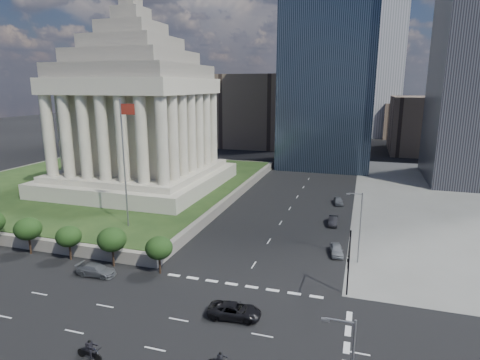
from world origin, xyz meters
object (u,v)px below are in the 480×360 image
at_px(suv_grey, 96,270).
at_px(parked_sedan_far, 338,201).
at_px(street_lamp_north, 359,224).
at_px(flagpole, 125,157).
at_px(parked_sedan_mid, 333,221).
at_px(motorcycle_trail, 89,349).
at_px(pickup_truck, 235,311).
at_px(motorcycle_lead, 219,360).
at_px(parked_sedan_near, 337,250).
at_px(traffic_signal_ne, 349,260).
at_px(war_memorial, 136,97).

height_order(suv_grey, parked_sedan_far, suv_grey).
bearing_deg(parked_sedan_far, street_lamp_north, -90.67).
relative_size(flagpole, parked_sedan_mid, 4.58).
bearing_deg(motorcycle_trail, pickup_truck, 49.60).
distance_m(parked_sedan_far, motorcycle_trail, 58.63).
xyz_separation_m(street_lamp_north, motorcycle_lead, (-10.66, -25.75, -4.79)).
bearing_deg(parked_sedan_near, motorcycle_lead, -115.44).
height_order(street_lamp_north, parked_sedan_mid, street_lamp_north).
bearing_deg(traffic_signal_ne, flagpole, 163.29).
xyz_separation_m(motorcycle_lead, motorcycle_trail, (-11.53, -2.24, 0.13)).
bearing_deg(traffic_signal_ne, motorcycle_lead, -124.26).
bearing_deg(flagpole, parked_sedan_mid, 27.08).
bearing_deg(motorcycle_lead, parked_sedan_far, 93.38).
height_order(parked_sedan_near, motorcycle_trail, motorcycle_trail).
xyz_separation_m(street_lamp_north, motorcycle_trail, (-22.19, -27.99, -4.66)).
bearing_deg(parked_sedan_mid, motorcycle_trail, -115.22).
distance_m(war_memorial, traffic_signal_ne, 60.00).
relative_size(war_memorial, motorcycle_lead, 16.75).
bearing_deg(street_lamp_north, traffic_signal_ne, -94.19).
height_order(motorcycle_lead, motorcycle_trail, motorcycle_trail).
bearing_deg(parked_sedan_mid, parked_sedan_near, -85.90).
bearing_deg(parked_sedan_near, motorcycle_trail, -132.55).
xyz_separation_m(parked_sedan_near, motorcycle_trail, (-19.36, -29.90, 0.25)).
height_order(flagpole, motorcycle_trail, flagpole).
relative_size(flagpole, motorcycle_lead, 8.59).
bearing_deg(parked_sedan_far, motorcycle_lead, -106.24).
xyz_separation_m(war_memorial, motorcycle_trail, (25.14, -50.99, -20.40)).
relative_size(street_lamp_north, pickup_truck, 1.77).
distance_m(flagpole, parked_sedan_far, 44.00).
distance_m(parked_sedan_far, motorcycle_lead, 53.98).
bearing_deg(flagpole, suv_grey, -75.68).
height_order(street_lamp_north, parked_sedan_near, street_lamp_north).
xyz_separation_m(pickup_truck, motorcycle_trail, (-10.31, -10.14, 0.21)).
bearing_deg(flagpole, traffic_signal_ne, -16.71).
relative_size(pickup_truck, suv_grey, 1.08).
bearing_deg(war_memorial, flagpole, -63.11).
height_order(flagpole, parked_sedan_near, flagpole).
xyz_separation_m(traffic_signal_ne, street_lamp_north, (0.83, 11.30, 0.41)).
xyz_separation_m(pickup_truck, parked_sedan_far, (7.55, 45.70, -0.05)).
xyz_separation_m(street_lamp_north, parked_sedan_far, (-4.33, 27.86, -4.92)).
bearing_deg(motorcycle_lead, pickup_truck, 108.88).
xyz_separation_m(war_memorial, traffic_signal_ne, (46.50, -34.30, -16.15)).
height_order(flagpole, parked_sedan_far, flagpole).
bearing_deg(pickup_truck, motorcycle_lead, -176.62).
height_order(pickup_truck, suv_grey, pickup_truck).
bearing_deg(parked_sedan_near, war_memorial, 145.01).
relative_size(war_memorial, flagpole, 1.95).
xyz_separation_m(war_memorial, parked_sedan_far, (43.00, 4.86, -20.66)).
bearing_deg(street_lamp_north, war_memorial, 154.08).
relative_size(pickup_truck, motorcycle_lead, 2.42).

